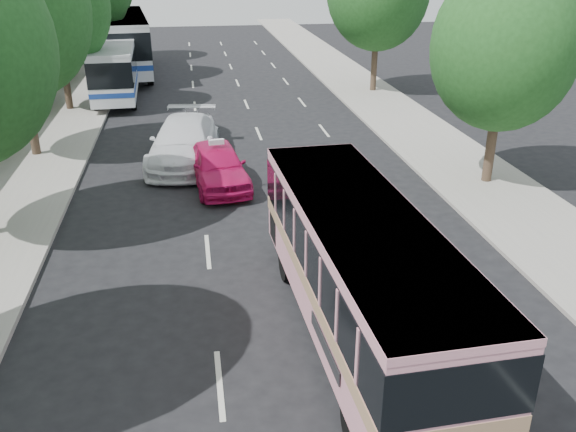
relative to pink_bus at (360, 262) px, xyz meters
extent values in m
plane|color=black|center=(-1.30, 0.78, -1.91)|extent=(120.00, 120.00, 0.00)
cube|color=#9E998E|center=(-9.80, 20.78, -1.83)|extent=(4.00, 90.00, 0.15)
cube|color=#9E998E|center=(7.20, 20.78, -1.85)|extent=(4.00, 90.00, 0.12)
cube|color=#9E998E|center=(-11.60, 20.78, -1.01)|extent=(0.30, 90.00, 1.50)
cylinder|color=#38281E|center=(-10.00, 14.78, -0.01)|extent=(0.36, 0.36, 3.80)
ellipsoid|color=#1C491A|center=(-10.00, 14.78, 3.99)|extent=(6.00, 6.00, 6.90)
cylinder|color=#38281E|center=(-9.90, 22.78, -0.16)|extent=(0.36, 0.36, 3.50)
ellipsoid|color=#1C491A|center=(-9.90, 22.78, 3.52)|extent=(5.52, 5.52, 6.35)
cylinder|color=#38281E|center=(-9.80, 30.78, 0.09)|extent=(0.36, 0.36, 3.99)
cylinder|color=#38281E|center=(-10.00, 38.78, -0.04)|extent=(0.36, 0.36, 3.72)
cylinder|color=#38281E|center=(7.40, 8.78, -0.29)|extent=(0.36, 0.36, 3.23)
ellipsoid|color=#1C491A|center=(7.40, 8.78, 3.11)|extent=(5.10, 5.10, 5.87)
sphere|color=#1C491A|center=(7.80, 8.48, 4.13)|extent=(3.32, 3.31, 3.31)
cylinder|color=#38281E|center=(7.70, 24.78, -0.01)|extent=(0.36, 0.36, 3.80)
cube|color=pink|center=(0.00, 0.00, -0.13)|extent=(2.77, 9.66, 2.57)
cube|color=#9E7A59|center=(0.00, 0.00, -0.42)|extent=(2.81, 9.68, 0.33)
cube|color=black|center=(0.00, 0.00, 0.34)|extent=(2.82, 9.69, 1.05)
cube|color=pink|center=(0.00, 0.00, 1.08)|extent=(2.79, 9.68, 0.15)
cylinder|color=black|center=(-1.16, 2.83, -1.41)|extent=(0.33, 1.01, 1.00)
cylinder|color=black|center=(0.93, 2.91, -1.41)|extent=(0.33, 1.01, 1.00)
cylinder|color=black|center=(-0.92, -3.29, -1.41)|extent=(0.33, 1.01, 1.00)
cylinder|color=black|center=(1.18, -3.21, -1.41)|extent=(0.33, 1.01, 1.00)
imported|color=#CE1159|center=(-2.58, 10.15, -1.11)|extent=(2.45, 4.89, 1.60)
imported|color=white|center=(-3.79, 13.00, -1.01)|extent=(3.34, 6.45, 1.79)
cube|color=silver|center=(-7.60, 26.16, -0.08)|extent=(2.64, 10.65, 2.69)
cube|color=black|center=(-7.60, 26.16, 0.25)|extent=(2.69, 10.68, 1.32)
cube|color=navy|center=(-7.60, 26.16, -0.76)|extent=(2.68, 10.67, 0.26)
cube|color=silver|center=(-7.60, 26.16, 1.21)|extent=(2.66, 10.67, 0.12)
cylinder|color=black|center=(-8.70, 29.47, -1.42)|extent=(0.32, 0.98, 0.97)
cylinder|color=black|center=(-6.75, 29.54, -1.42)|extent=(0.32, 0.98, 0.97)
cylinder|color=black|center=(-8.44, 22.42, -1.42)|extent=(0.32, 0.98, 0.97)
cylinder|color=black|center=(-6.49, 22.49, -1.42)|extent=(0.32, 0.98, 0.97)
cube|color=silver|center=(-7.60, 33.45, 0.37)|extent=(4.12, 13.38, 3.35)
cube|color=black|center=(-7.60, 33.45, 0.78)|extent=(4.17, 13.41, 1.65)
cube|color=navy|center=(-7.60, 33.45, -0.48)|extent=(4.16, 13.40, 0.33)
cube|color=silver|center=(-7.60, 33.45, 1.97)|extent=(4.14, 13.40, 0.15)
cylinder|color=black|center=(-9.27, 37.47, -1.30)|extent=(0.47, 1.24, 1.21)
cylinder|color=black|center=(-6.78, 37.72, -1.30)|extent=(0.47, 1.24, 1.21)
cylinder|color=black|center=(-8.37, 28.74, -1.30)|extent=(0.47, 1.24, 1.21)
cylinder|color=black|center=(-5.89, 28.99, -1.30)|extent=(0.47, 1.24, 1.21)
cube|color=silver|center=(-2.58, 10.15, -0.22)|extent=(0.57, 0.25, 0.18)
camera|label=1|loc=(-3.41, -11.28, 6.26)|focal=38.00mm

